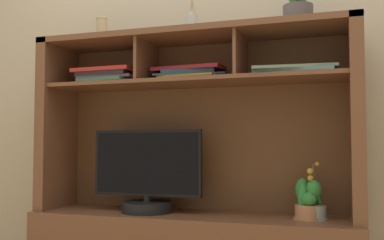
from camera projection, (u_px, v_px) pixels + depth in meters
back_wall at (205, 57)px, 2.57m from camera, size 6.00×0.02×2.80m
media_console at (192, 237)px, 2.29m from camera, size 1.64×0.46×1.48m
tv_monitor at (147, 178)px, 2.34m from camera, size 0.58×0.26×0.42m
potted_orchid at (314, 209)px, 2.10m from camera, size 0.12×0.12×0.27m
potted_fern at (308, 200)px, 2.11m from camera, size 0.14×0.14×0.19m
magazine_stack_left at (295, 72)px, 2.14m from camera, size 0.40×0.27×0.03m
magazine_stack_centre at (190, 74)px, 2.38m from camera, size 0.40×0.23×0.08m
magazine_stack_right at (107, 76)px, 2.46m from camera, size 0.35×0.20×0.08m
diffuser_bottle at (192, 23)px, 2.34m from camera, size 0.06×0.06×0.30m
potted_succulent at (298, 9)px, 2.18m from camera, size 0.16×0.16×0.23m
ceramic_vase at (102, 30)px, 2.53m from camera, size 0.06×0.06×0.13m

